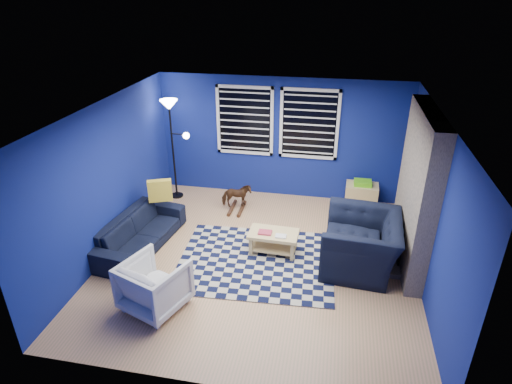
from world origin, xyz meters
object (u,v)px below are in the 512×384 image
(tv, at_px, (411,148))
(sofa, at_px, (139,232))
(coffee_table, at_px, (273,238))
(rocking_horse, at_px, (237,196))
(armchair_big, at_px, (361,243))
(cabinet, at_px, (361,196))
(armchair_bent, at_px, (154,285))
(floor_lamp, at_px, (171,119))

(tv, distance_m, sofa, 5.06)
(sofa, xyz_separation_m, coffee_table, (2.28, 0.24, -0.00))
(rocking_horse, bearing_deg, armchair_big, -141.50)
(sofa, bearing_deg, cabinet, -52.76)
(sofa, bearing_deg, tv, -58.70)
(armchair_bent, distance_m, coffee_table, 2.16)
(cabinet, xyz_separation_m, floor_lamp, (-3.81, -0.18, 1.43))
(armchair_big, height_order, rocking_horse, armchair_big)
(armchair_big, height_order, cabinet, armchair_big)
(armchair_big, bearing_deg, tv, 159.71)
(coffee_table, bearing_deg, floor_lamp, 143.63)
(coffee_table, relative_size, floor_lamp, 0.40)
(tv, bearing_deg, floor_lamp, -179.73)
(sofa, distance_m, floor_lamp, 2.42)
(sofa, bearing_deg, armchair_big, -80.25)
(cabinet, height_order, floor_lamp, floor_lamp)
(armchair_bent, bearing_deg, tv, -116.75)
(tv, relative_size, armchair_big, 0.75)
(sofa, bearing_deg, armchair_bent, -140.26)
(coffee_table, bearing_deg, cabinet, 51.78)
(tv, relative_size, cabinet, 1.55)
(tv, height_order, floor_lamp, floor_lamp)
(tv, bearing_deg, cabinet, 168.47)
(armchair_bent, bearing_deg, rocking_horse, -78.18)
(tv, height_order, armchair_big, tv)
(armchair_big, xyz_separation_m, armchair_bent, (-2.82, -1.52, -0.06))
(armchair_bent, xyz_separation_m, coffee_table, (1.41, 1.63, -0.08))
(cabinet, bearing_deg, rocking_horse, -165.18)
(armchair_bent, xyz_separation_m, cabinet, (2.90, 3.52, -0.10))
(armchair_bent, distance_m, rocking_horse, 3.02)
(armchair_bent, relative_size, rocking_horse, 1.40)
(sofa, height_order, armchair_big, armchair_big)
(armchair_bent, relative_size, floor_lamp, 0.39)
(tv, height_order, armchair_bent, tv)
(cabinet, distance_m, floor_lamp, 4.07)
(sofa, height_order, cabinet, cabinet)
(coffee_table, bearing_deg, sofa, -173.90)
(tv, bearing_deg, armchair_bent, -137.43)
(armchair_big, bearing_deg, coffee_table, -90.47)
(armchair_big, relative_size, armchair_bent, 1.64)
(rocking_horse, bearing_deg, cabinet, -97.25)
(rocking_horse, bearing_deg, tv, -102.89)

